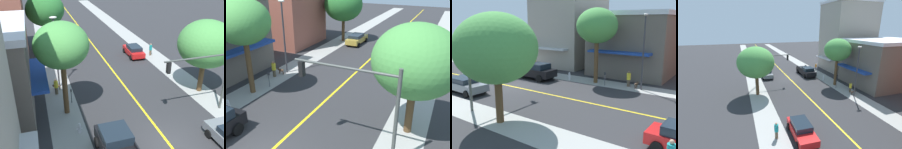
{
  "view_description": "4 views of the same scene",
  "coord_description": "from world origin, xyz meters",
  "views": [
    {
      "loc": [
        -8.3,
        -12.83,
        12.41
      ],
      "look_at": [
        -1.52,
        8.78,
        1.75
      ],
      "focal_mm": 41.46,
      "sensor_mm": 36.0,
      "label": 1
    },
    {
      "loc": [
        8.53,
        -8.03,
        9.71
      ],
      "look_at": [
        0.67,
        8.49,
        2.03
      ],
      "focal_mm": 39.99,
      "sensor_mm": 36.0,
      "label": 2
    },
    {
      "loc": [
        16.77,
        18.46,
        6.47
      ],
      "look_at": [
        1.13,
        7.35,
        2.35
      ],
      "focal_mm": 39.61,
      "sensor_mm": 36.0,
      "label": 3
    },
    {
      "loc": [
        8.9,
        28.66,
        9.72
      ],
      "look_at": [
        1.22,
        4.62,
        2.12
      ],
      "focal_mm": 25.7,
      "sensor_mm": 36.0,
      "label": 4
    }
  ],
  "objects": [
    {
      "name": "ground_plane",
      "position": [
        0.0,
        0.0,
        0.0
      ],
      "size": [
        140.0,
        140.0,
        0.0
      ],
      "primitive_type": "plane",
      "color": "#2D2D30"
    },
    {
      "name": "sidewalk_left",
      "position": [
        -6.64,
        0.0,
        0.0
      ],
      "size": [
        2.71,
        126.0,
        0.01
      ],
      "primitive_type": "cube",
      "color": "#9E9E99",
      "rests_on": "ground"
    },
    {
      "name": "sidewalk_right",
      "position": [
        6.64,
        0.0,
        0.0
      ],
      "size": [
        2.71,
        126.0,
        0.01
      ],
      "primitive_type": "cube",
      "color": "#9E9E99",
      "rests_on": "ground"
    },
    {
      "name": "road_centerline_stripe",
      "position": [
        0.0,
        0.0,
        0.0
      ],
      "size": [
        0.2,
        126.0,
        0.0
      ],
      "primitive_type": "cube",
      "color": "yellow",
      "rests_on": "ground"
    },
    {
      "name": "brick_apartment_block",
      "position": [
        -14.7,
        -2.83,
        7.45
      ],
      "size": [
        10.95,
        8.35,
        14.89
      ],
      "rotation": [
        0.0,
        0.0,
        -1.57
      ],
      "color": "#A39989",
      "rests_on": "ground"
    },
    {
      "name": "corner_shop_building",
      "position": [
        -14.69,
        7.84,
        3.84
      ],
      "size": [
        12.91,
        9.45,
        7.66
      ],
      "rotation": [
        0.0,
        0.0,
        -1.57
      ],
      "color": "#665B51",
      "rests_on": "ground"
    },
    {
      "name": "street_tree_left_near",
      "position": [
        6.77,
        6.21,
        4.83
      ],
      "size": [
        5.23,
        5.23,
        7.08
      ],
      "color": "brown",
      "rests_on": "ground"
    },
    {
      "name": "street_tree_right_corner",
      "position": [
        -6.38,
        6.21,
        6.01
      ],
      "size": [
        4.29,
        4.29,
        7.88
      ],
      "color": "brown",
      "rests_on": "ground"
    },
    {
      "name": "fire_hydrant",
      "position": [
        -5.88,
        3.12,
        0.43
      ],
      "size": [
        0.44,
        0.24,
        0.87
      ],
      "color": "silver",
      "rests_on": "ground"
    },
    {
      "name": "parking_meter",
      "position": [
        -5.73,
        7.62,
        0.93
      ],
      "size": [
        0.12,
        0.18,
        1.41
      ],
      "color": "#4C4C51",
      "rests_on": "ground"
    },
    {
      "name": "traffic_light_mast",
      "position": [
        4.56,
        2.85,
        3.8
      ],
      "size": [
        5.99,
        0.32,
        5.52
      ],
      "rotation": [
        0.0,
        0.0,
        3.14
      ],
      "color": "#474C47",
      "rests_on": "ground"
    },
    {
      "name": "street_lamp",
      "position": [
        -6.41,
        11.16,
        4.4
      ],
      "size": [
        0.7,
        0.36,
        7.22
      ],
      "color": "#38383D",
      "rests_on": "ground"
    },
    {
      "name": "red_sedan_right_curb",
      "position": [
        4.09,
        17.06,
        0.76
      ],
      "size": [
        2.05,
        4.23,
        1.44
      ],
      "rotation": [
        0.0,
        0.0,
        1.54
      ],
      "color": "red",
      "rests_on": "ground"
    },
    {
      "name": "grey_sedan_right_curb",
      "position": [
        4.02,
        -1.88,
        0.76
      ],
      "size": [
        2.08,
        4.65,
        1.41
      ],
      "rotation": [
        0.0,
        0.0,
        1.57
      ],
      "color": "slate",
      "rests_on": "ground"
    },
    {
      "name": "black_pickup_truck",
      "position": [
        -3.94,
        -0.62,
        0.93
      ],
      "size": [
        2.39,
        5.78,
        1.85
      ],
      "rotation": [
        0.0,
        0.0,
        1.58
      ],
      "color": "black",
      "rests_on": "ground"
    },
    {
      "name": "pedestrian_teal_shirt",
      "position": [
        6.33,
        16.64,
        0.84
      ],
      "size": [
        0.38,
        0.38,
        1.61
      ],
      "rotation": [
        0.0,
        0.0,
        4.93
      ],
      "color": "brown",
      "rests_on": "ground"
    },
    {
      "name": "pedestrian_yellow_shirt",
      "position": [
        -6.85,
        9.71,
        0.81
      ],
      "size": [
        0.39,
        0.39,
        1.57
      ],
      "rotation": [
        0.0,
        0.0,
        1.47
      ],
      "color": "brown",
      "rests_on": "ground"
    },
    {
      "name": "pedestrian_orange_shirt",
      "position": [
        -7.68,
        -3.68,
        0.82
      ],
      "size": [
        0.36,
        0.36,
        1.57
      ],
      "rotation": [
        0.0,
        0.0,
        0.21
      ],
      "color": "#33384C",
      "rests_on": "ground"
    },
    {
      "name": "small_dog",
      "position": [
        -6.74,
        10.58,
        0.4
      ],
      "size": [
        0.8,
        0.3,
        0.6
      ],
      "rotation": [
        0.0,
        0.0,
        3.12
      ],
      "color": "#4C3828",
      "rests_on": "ground"
    }
  ]
}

